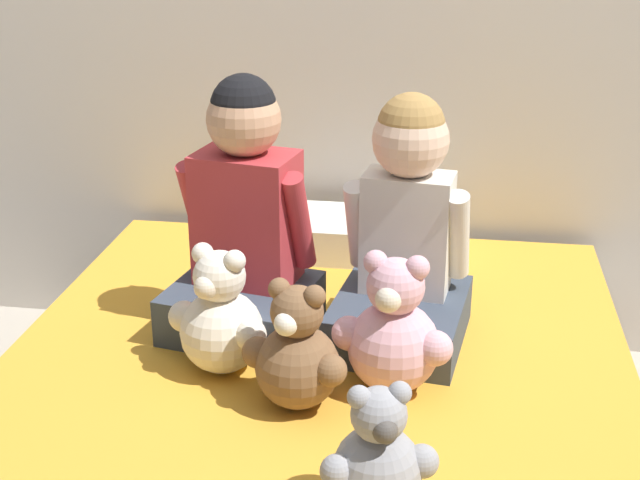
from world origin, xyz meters
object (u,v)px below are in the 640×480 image
(child_on_left, at_px, (244,224))
(teddy_bear_held_by_left_child, at_px, (221,319))
(bed, at_px, (309,454))
(teddy_bear_held_by_right_child, at_px, (394,333))
(pillow_at_headboard, at_px, (350,234))
(teddy_bear_at_foot_of_bed, at_px, (378,458))
(child_on_right, at_px, (405,239))
(teddy_bear_between_children, at_px, (297,355))

(child_on_left, bearing_deg, teddy_bear_held_by_left_child, -80.77)
(teddy_bear_held_by_left_child, bearing_deg, child_on_left, 109.14)
(bed, relative_size, child_on_left, 2.94)
(teddy_bear_held_by_right_child, height_order, pillow_at_headboard, teddy_bear_held_by_right_child)
(teddy_bear_at_foot_of_bed, bearing_deg, child_on_right, 70.46)
(teddy_bear_held_by_right_child, relative_size, teddy_bear_at_foot_of_bed, 1.26)
(bed, relative_size, teddy_bear_held_by_left_child, 6.14)
(teddy_bear_held_by_left_child, relative_size, pillow_at_headboard, 0.58)
(child_on_left, xyz_separation_m, child_on_right, (0.40, 0.00, -0.02))
(teddy_bear_held_by_left_child, xyz_separation_m, teddy_bear_between_children, (0.20, -0.12, -0.01))
(pillow_at_headboard, bearing_deg, teddy_bear_at_foot_of_bed, -80.74)
(bed, xyz_separation_m, teddy_bear_held_by_left_child, (-0.21, 0.03, 0.33))
(teddy_bear_between_children, bearing_deg, pillow_at_headboard, 106.59)
(bed, relative_size, teddy_bear_at_foot_of_bed, 7.31)
(bed, distance_m, child_on_right, 0.57)
(child_on_right, height_order, teddy_bear_at_foot_of_bed, child_on_right)
(pillow_at_headboard, bearing_deg, child_on_left, -111.04)
(child_on_left, distance_m, teddy_bear_held_by_left_child, 0.28)
(bed, bearing_deg, teddy_bear_at_foot_of_bed, -64.86)
(teddy_bear_at_foot_of_bed, relative_size, pillow_at_headboard, 0.49)
(pillow_at_headboard, bearing_deg, teddy_bear_between_children, -90.55)
(teddy_bear_held_by_left_child, distance_m, teddy_bear_held_by_right_child, 0.40)
(child_on_right, distance_m, teddy_bear_at_foot_of_bed, 0.70)
(bed, xyz_separation_m, teddy_bear_between_children, (-0.01, -0.10, 0.32))
(child_on_left, height_order, teddy_bear_between_children, child_on_left)
(child_on_left, xyz_separation_m, teddy_bear_between_children, (0.19, -0.36, -0.16))
(bed, distance_m, teddy_bear_at_foot_of_bed, 0.56)
(bed, relative_size, child_on_right, 3.10)
(teddy_bear_held_by_left_child, distance_m, pillow_at_headboard, 0.79)
(bed, height_order, pillow_at_headboard, pillow_at_headboard)
(teddy_bear_at_foot_of_bed, xyz_separation_m, pillow_at_headboard, (-0.20, 1.20, -0.05))
(teddy_bear_at_foot_of_bed, bearing_deg, teddy_bear_held_by_right_child, 71.08)
(teddy_bear_between_children, bearing_deg, teddy_bear_held_by_left_child, 165.51)
(teddy_bear_between_children, relative_size, teddy_bear_at_foot_of_bed, 1.13)
(teddy_bear_held_by_right_child, xyz_separation_m, pillow_at_headboard, (-0.19, 0.78, -0.08))
(child_on_left, distance_m, teddy_bear_between_children, 0.43)
(teddy_bear_at_foot_of_bed, bearing_deg, bed, 95.66)
(child_on_left, height_order, teddy_bear_held_by_right_child, child_on_left)
(teddy_bear_held_by_left_child, height_order, teddy_bear_held_by_right_child, teddy_bear_held_by_right_child)
(child_on_right, xyz_separation_m, pillow_at_headboard, (-0.20, 0.52, -0.21))
(child_on_left, relative_size, child_on_right, 1.05)
(teddy_bear_held_by_left_child, bearing_deg, bed, 13.15)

